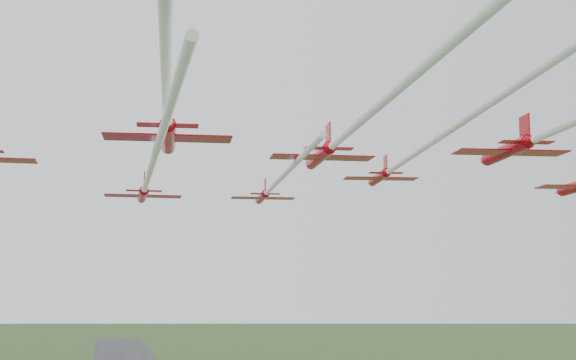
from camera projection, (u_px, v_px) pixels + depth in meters
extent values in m
cylinder|color=#BF010F|center=(262.00, 197.00, 103.71)|extent=(1.72, 7.89, 1.01)
cone|color=#BF010F|center=(258.00, 201.00, 108.36)|extent=(1.16, 1.74, 1.01)
cone|color=#BF010F|center=(266.00, 193.00, 99.32)|extent=(1.02, 1.18, 0.92)
ellipsoid|color=black|center=(261.00, 196.00, 105.56)|extent=(0.46, 0.91, 0.29)
cube|color=#BF010F|center=(263.00, 198.00, 102.95)|extent=(8.29, 3.12, 0.09)
cube|color=#BF010F|center=(265.00, 194.00, 100.18)|extent=(3.77, 1.43, 0.07)
cube|color=#BF010F|center=(265.00, 186.00, 100.50)|extent=(0.24, 1.66, 1.84)
cylinder|color=white|center=(288.00, 171.00, 80.12)|extent=(4.00, 38.02, 0.55)
cylinder|color=#BF010F|center=(143.00, 195.00, 87.04)|extent=(1.17, 7.88, 1.02)
cone|color=#BF010F|center=(141.00, 199.00, 91.65)|extent=(1.05, 1.69, 1.02)
cone|color=#BF010F|center=(144.00, 190.00, 82.69)|extent=(0.95, 1.13, 0.93)
ellipsoid|color=black|center=(142.00, 193.00, 88.88)|extent=(0.41, 0.89, 0.30)
cube|color=#BF010F|center=(143.00, 196.00, 86.29)|extent=(8.19, 2.56, 0.09)
cube|color=#BF010F|center=(144.00, 191.00, 83.54)|extent=(3.72, 1.18, 0.07)
cube|color=#BF010F|center=(144.00, 181.00, 83.86)|extent=(0.12, 1.67, 1.85)
cylinder|color=white|center=(158.00, 146.00, 57.10)|extent=(1.56, 51.81, 0.56)
cylinder|color=#BF010F|center=(379.00, 177.00, 88.04)|extent=(2.06, 7.73, 0.99)
cone|color=#BF010F|center=(371.00, 183.00, 92.62)|extent=(1.21, 1.75, 0.99)
cone|color=#BF010F|center=(388.00, 172.00, 83.72)|extent=(1.05, 1.20, 0.90)
ellipsoid|color=black|center=(376.00, 176.00, 89.86)|extent=(0.50, 0.90, 0.29)
cube|color=#BF010F|center=(380.00, 179.00, 87.29)|extent=(8.19, 3.44, 0.09)
cube|color=#BF010F|center=(386.00, 173.00, 84.56)|extent=(3.72, 1.58, 0.07)
cube|color=#BF010F|center=(385.00, 164.00, 84.88)|extent=(0.32, 1.62, 1.80)
cylinder|color=white|center=(460.00, 123.00, 58.98)|extent=(7.45, 48.72, 0.54)
cylinder|color=#BF010F|center=(320.00, 156.00, 75.16)|extent=(1.96, 9.25, 1.19)
cone|color=#BF010F|center=(310.00, 165.00, 80.62)|extent=(1.35, 2.04, 1.19)
cone|color=#BF010F|center=(331.00, 146.00, 70.03)|extent=(1.19, 1.38, 1.08)
ellipsoid|color=black|center=(316.00, 155.00, 77.34)|extent=(0.54, 1.06, 0.35)
cube|color=#BF010F|center=(322.00, 157.00, 74.28)|extent=(9.71, 3.60, 0.11)
cube|color=#BF010F|center=(329.00, 148.00, 71.03)|extent=(4.41, 1.65, 0.09)
cube|color=#BF010F|center=(328.00, 136.00, 71.41)|extent=(0.27, 1.95, 2.16)
cylinder|color=white|center=(410.00, 78.00, 47.12)|extent=(4.47, 45.44, 0.65)
cone|color=#BF010F|center=(558.00, 192.00, 80.32)|extent=(1.34, 1.92, 1.09)
ellipsoid|color=black|center=(572.00, 184.00, 77.29)|extent=(0.55, 0.99, 0.32)
cylinder|color=#BF010F|center=(168.00, 137.00, 58.86)|extent=(1.92, 8.97, 1.15)
cone|color=#BF010F|center=(168.00, 149.00, 64.15)|extent=(1.31, 1.98, 1.15)
cone|color=#BF010F|center=(168.00, 122.00, 53.87)|extent=(1.15, 1.34, 1.05)
ellipsoid|color=black|center=(168.00, 136.00, 60.97)|extent=(0.52, 1.03, 0.34)
cube|color=#BF010F|center=(168.00, 138.00, 58.00)|extent=(9.42, 3.52, 0.10)
cube|color=#BF010F|center=(168.00, 125.00, 54.85)|extent=(4.28, 1.62, 0.08)
cube|color=#BF010F|center=(168.00, 110.00, 55.21)|extent=(0.27, 1.89, 2.10)
cylinder|color=#BF010F|center=(506.00, 151.00, 59.12)|extent=(1.96, 7.96, 1.02)
cone|color=#BF010F|center=(484.00, 161.00, 63.83)|extent=(1.21, 1.78, 1.02)
cone|color=#BF010F|center=(531.00, 140.00, 54.68)|extent=(1.06, 1.22, 0.93)
ellipsoid|color=black|center=(497.00, 150.00, 61.00)|extent=(0.49, 0.92, 0.30)
cube|color=#BF010F|center=(510.00, 152.00, 58.36)|extent=(8.40, 3.37, 0.09)
cube|color=#BF010F|center=(526.00, 142.00, 55.55)|extent=(3.82, 1.55, 0.07)
cube|color=#BF010F|center=(525.00, 128.00, 55.87)|extent=(0.29, 1.67, 1.86)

